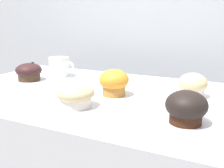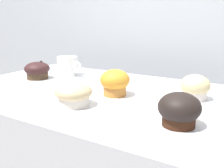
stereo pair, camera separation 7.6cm
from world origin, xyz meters
name	(u,v)px [view 2 (the right image)]	position (x,y,z in m)	size (l,w,h in m)	color
wall_back	(159,66)	(0.00, 0.60, 0.90)	(3.20, 0.10, 1.80)	#B2B7BC
muffin_front_center	(37,70)	(-0.31, 0.03, 0.94)	(0.10, 0.10, 0.07)	#473222
muffin_back_left	(195,87)	(0.32, 0.08, 0.95)	(0.09, 0.09, 0.08)	silver
muffin_back_right	(115,82)	(0.09, -0.01, 0.95)	(0.10, 0.10, 0.09)	#C37D35
muffin_front_left	(179,110)	(0.35, -0.15, 0.95)	(0.10, 0.10, 0.08)	#381D10
muffin_front_right	(74,94)	(0.04, -0.16, 0.94)	(0.11, 0.11, 0.07)	silver
coffee_cup	(68,66)	(-0.24, 0.14, 0.95)	(0.13, 0.09, 0.08)	white
serving_plate	(57,86)	(-0.14, -0.04, 0.91)	(0.19, 0.19, 0.01)	beige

